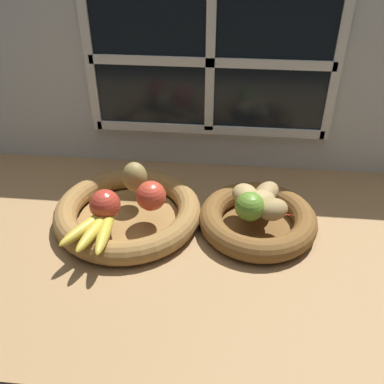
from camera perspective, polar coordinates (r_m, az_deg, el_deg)
name	(u,v)px	position (r cm, az deg, el deg)	size (l,w,h in cm)	color
ground_plane	(200,228)	(105.84, 1.07, -4.79)	(140.00, 90.00, 3.00)	#9E774C
back_wall	(211,71)	(117.91, 2.49, 15.82)	(140.00, 4.60, 55.00)	silver
fruit_bowl_left	(128,212)	(105.25, -8.54, -2.65)	(35.65, 35.65, 5.57)	olive
fruit_bowl_right	(258,220)	(102.80, 8.75, -3.69)	(28.00, 28.00, 5.57)	brown
apple_red_front	(105,205)	(97.51, -11.56, -1.66)	(7.00, 7.00, 7.00)	#B73828
apple_red_right	(151,196)	(98.79, -5.51, -0.51)	(7.03, 7.03, 7.03)	#CC422D
pear_brown	(135,177)	(105.31, -7.65, 1.99)	(5.89, 6.22, 7.79)	olive
banana_bunch_front	(97,227)	(94.82, -12.62, -4.64)	(10.97, 17.06, 2.69)	gold
potato_back	(267,193)	(103.15, 9.95, -0.10)	(8.04, 5.12, 4.50)	#A38451
potato_large	(260,201)	(99.57, 9.02, -1.22)	(7.75, 5.98, 4.99)	tan
potato_small	(273,210)	(97.49, 10.78, -2.31)	(6.95, 5.33, 4.95)	#A38451
potato_oblong	(245,195)	(101.58, 7.12, -0.37)	(7.19, 5.93, 4.62)	tan
lime_near	(250,207)	(96.05, 7.73, -1.94)	(6.71, 6.71, 6.71)	olive
chili_pepper	(269,214)	(98.62, 10.27, -2.96)	(1.67, 1.67, 11.56)	red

